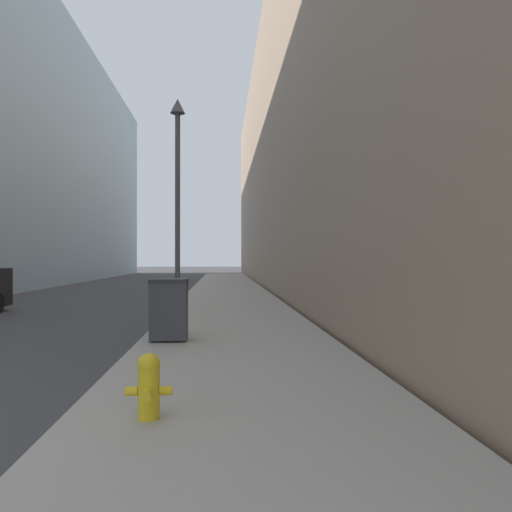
% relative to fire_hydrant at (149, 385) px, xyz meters
% --- Properties ---
extents(sidewalk_right, '(3.80, 60.00, 0.16)m').
position_rel_fire_hydrant_xyz_m(sidewalk_right, '(1.02, 16.87, -0.41)').
color(sidewalk_right, '#ADA89E').
rests_on(sidewalk_right, ground).
extents(building_right_stone, '(12.00, 60.00, 16.23)m').
position_rel_fire_hydrant_xyz_m(building_right_stone, '(9.02, 24.87, 7.62)').
color(building_right_stone, '#9E7F66').
rests_on(building_right_stone, ground).
extents(fire_hydrant, '(0.45, 0.34, 0.64)m').
position_rel_fire_hydrant_xyz_m(fire_hydrant, '(0.00, 0.00, 0.00)').
color(fire_hydrant, yellow).
rests_on(fire_hydrant, sidewalk_right).
extents(trash_bin, '(0.72, 0.62, 1.19)m').
position_rel_fire_hydrant_xyz_m(trash_bin, '(-0.30, 4.69, 0.27)').
color(trash_bin, '#3D3D42').
rests_on(trash_bin, sidewalk_right).
extents(lamppost, '(0.43, 0.43, 6.24)m').
position_rel_fire_hydrant_xyz_m(lamppost, '(-0.57, 9.67, 3.43)').
color(lamppost, '#4C4C51').
rests_on(lamppost, sidewalk_right).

